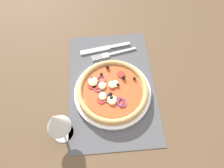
% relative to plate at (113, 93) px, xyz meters
% --- Properties ---
extents(ground_plane, '(1.90, 1.40, 0.02)m').
position_rel_plate_xyz_m(ground_plane, '(0.04, 0.00, -0.02)').
color(ground_plane, brown).
extents(placemat, '(0.47, 0.30, 0.00)m').
position_rel_plate_xyz_m(placemat, '(0.04, 0.00, -0.01)').
color(placemat, '#4C4C51').
rests_on(placemat, ground_plane).
extents(plate, '(0.26, 0.26, 0.01)m').
position_rel_plate_xyz_m(plate, '(0.00, 0.00, 0.00)').
color(plate, white).
rests_on(plate, placemat).
extents(pizza, '(0.24, 0.24, 0.03)m').
position_rel_plate_xyz_m(pizza, '(0.00, 0.00, 0.02)').
color(pizza, tan).
rests_on(pizza, plate).
extents(fork, '(0.05, 0.18, 0.00)m').
position_rel_plate_xyz_m(fork, '(0.17, -0.01, -0.00)').
color(fork, '#B2B5BA').
rests_on(fork, placemat).
extents(knife, '(0.05, 0.20, 0.01)m').
position_rel_plate_xyz_m(knife, '(0.20, 0.01, -0.00)').
color(knife, '#B2B5BA').
rests_on(knife, placemat).
extents(wine_glass, '(0.07, 0.07, 0.15)m').
position_rel_plate_xyz_m(wine_glass, '(-0.12, 0.17, 0.09)').
color(wine_glass, silver).
rests_on(wine_glass, ground_plane).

